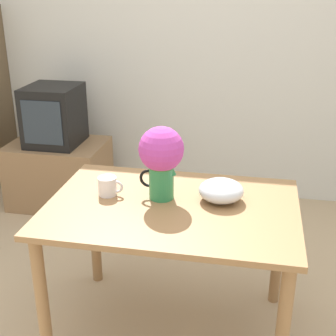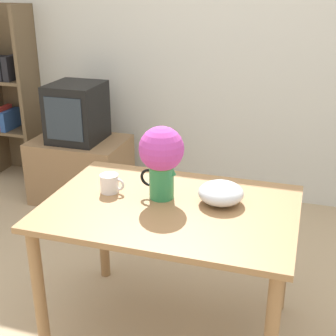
# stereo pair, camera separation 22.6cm
# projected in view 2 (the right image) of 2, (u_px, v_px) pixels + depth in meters

# --- Properties ---
(wall_back) EXTENTS (8.00, 0.05, 2.60)m
(wall_back) POSITION_uv_depth(u_px,v_px,m) (234.00, 42.00, 3.69)
(wall_back) COLOR silver
(wall_back) RESTS_ON ground_plane
(table) EXTENTS (1.21, 0.84, 0.76)m
(table) POSITION_uv_depth(u_px,v_px,m) (170.00, 225.00, 2.30)
(table) COLOR olive
(table) RESTS_ON ground_plane
(flower_vase) EXTENTS (0.22, 0.22, 0.37)m
(flower_vase) POSITION_uv_depth(u_px,v_px,m) (161.00, 156.00, 2.25)
(flower_vase) COLOR #2D844C
(flower_vase) RESTS_ON table
(coffee_mug) EXTENTS (0.13, 0.09, 0.09)m
(coffee_mug) POSITION_uv_depth(u_px,v_px,m) (110.00, 183.00, 2.38)
(coffee_mug) COLOR white
(coffee_mug) RESTS_ON table
(white_bowl) EXTENTS (0.22, 0.22, 0.11)m
(white_bowl) POSITION_uv_depth(u_px,v_px,m) (221.00, 193.00, 2.26)
(white_bowl) COLOR silver
(white_bowl) RESTS_ON table
(tv_stand) EXTENTS (0.77, 0.54, 0.53)m
(tv_stand) POSITION_uv_depth(u_px,v_px,m) (81.00, 169.00, 3.96)
(tv_stand) COLOR #8E6B47
(tv_stand) RESTS_ON ground_plane
(tv_set) EXTENTS (0.40, 0.43, 0.47)m
(tv_set) POSITION_uv_depth(u_px,v_px,m) (77.00, 112.00, 3.77)
(tv_set) COLOR black
(tv_set) RESTS_ON tv_stand
(bookshelf) EXTENTS (0.46, 0.32, 1.57)m
(bookshelf) POSITION_uv_depth(u_px,v_px,m) (10.00, 93.00, 4.30)
(bookshelf) COLOR brown
(bookshelf) RESTS_ON ground_plane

